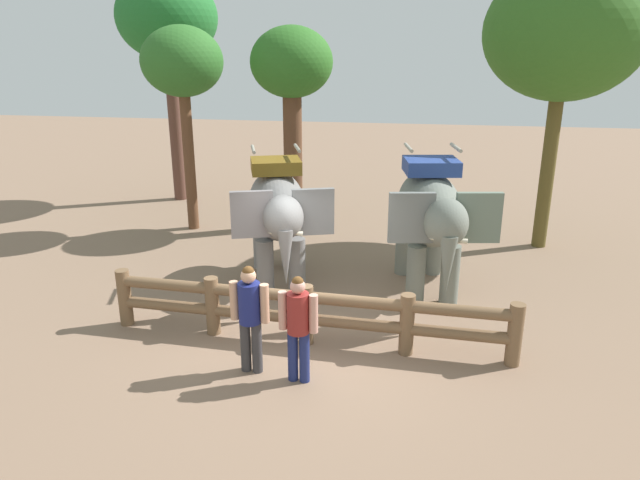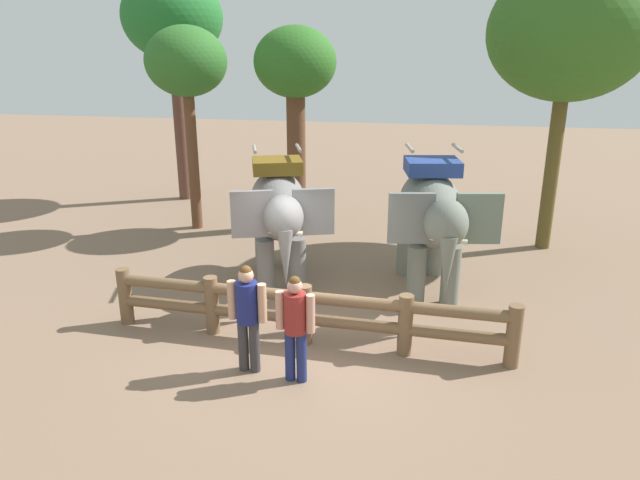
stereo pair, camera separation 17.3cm
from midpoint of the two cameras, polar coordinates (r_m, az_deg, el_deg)
The scene contains 10 objects.
ground_plane at distance 9.91m, azimuth -1.21°, elevation -10.60°, with size 60.00×60.00×0.00m, color #856852.
log_fence at distance 9.81m, azimuth -0.98°, elevation -6.92°, with size 6.95×0.53×1.05m.
elephant_near_left at distance 11.98m, azimuth -3.66°, elevation 2.98°, with size 2.35×3.43×2.88m.
elephant_center at distance 11.66m, azimuth 11.30°, elevation 2.50°, with size 2.07×3.54×2.98m.
tourist_woman_in_black at distance 8.60m, azimuth -1.86°, elevation -8.01°, with size 0.60×0.35×1.69m.
tourist_man_in_blue at distance 8.90m, azimuth -6.58°, elevation -6.96°, with size 0.62×0.36×1.75m.
tree_far_left at distance 15.62m, azimuth -2.11°, elevation 16.11°, with size 2.14×2.14×5.33m.
tree_back_center at distance 14.95m, azimuth 23.60°, elevation 18.11°, with size 3.65×3.65×6.67m.
tree_far_right at distance 15.85m, azimuth -12.66°, elevation 16.37°, with size 2.09×2.09×5.33m.
tree_deep_back at distance 19.27m, azimuth -13.99°, elevation 20.15°, with size 3.03×3.03×6.93m.
Camera 2 is at (1.89, -8.45, 4.83)m, focal length 32.62 mm.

